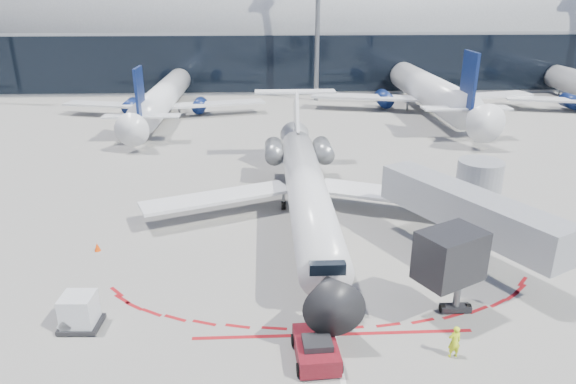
{
  "coord_description": "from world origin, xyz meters",
  "views": [
    {
      "loc": [
        -3.26,
        -32.6,
        15.89
      ],
      "look_at": [
        -1.7,
        0.26,
        3.08
      ],
      "focal_mm": 32.0,
      "sensor_mm": 36.0,
      "label": 1
    }
  ],
  "objects_px": {
    "ramp_worker": "(454,342)",
    "uld_container": "(79,312)",
    "pushback_tug": "(316,349)",
    "regional_jet": "(306,185)"
  },
  "relations": [
    {
      "from": "uld_container",
      "to": "pushback_tug",
      "type": "bearing_deg",
      "value": -11.52
    },
    {
      "from": "regional_jet",
      "to": "uld_container",
      "type": "relative_size",
      "value": 14.87
    },
    {
      "from": "regional_jet",
      "to": "pushback_tug",
      "type": "xyz_separation_m",
      "value": [
        -0.8,
        -16.27,
        -2.01
      ]
    },
    {
      "from": "ramp_worker",
      "to": "uld_container",
      "type": "bearing_deg",
      "value": -16.55
    },
    {
      "from": "ramp_worker",
      "to": "uld_container",
      "type": "xyz_separation_m",
      "value": [
        -18.07,
        3.11,
        0.09
      ]
    },
    {
      "from": "regional_jet",
      "to": "ramp_worker",
      "type": "height_order",
      "value": "regional_jet"
    },
    {
      "from": "pushback_tug",
      "to": "uld_container",
      "type": "bearing_deg",
      "value": 162.4
    },
    {
      "from": "pushback_tug",
      "to": "ramp_worker",
      "type": "xyz_separation_m",
      "value": [
        6.4,
        -0.15,
        0.28
      ]
    },
    {
      "from": "pushback_tug",
      "to": "ramp_worker",
      "type": "distance_m",
      "value": 6.41
    },
    {
      "from": "regional_jet",
      "to": "ramp_worker",
      "type": "distance_m",
      "value": 17.43
    }
  ]
}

